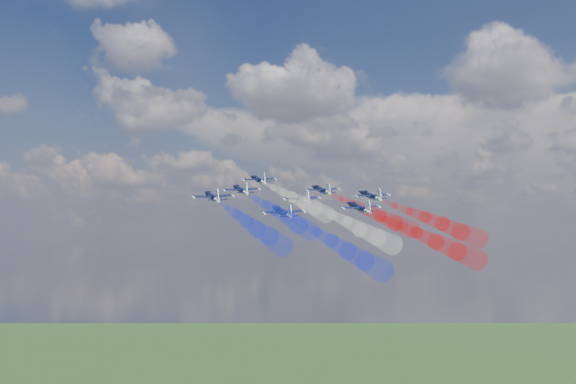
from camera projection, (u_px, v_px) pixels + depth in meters
The scene contains 16 objects.
jet_lead at pixel (258, 180), 171.84m from camera, with size 9.14×11.43×3.05m, color black, non-canonical shape.
trail_lead at pixel (293, 197), 151.08m from camera, with size 3.81×35.80×3.81m, color white, non-canonical shape.
jet_inner_left at pixel (241, 190), 158.03m from camera, with size 9.14×11.43×3.05m, color black, non-canonical shape.
trail_inner_left at pixel (276, 211), 137.27m from camera, with size 3.81×35.80×3.81m, color #1B2CEC, non-canonical shape.
jet_inner_right at pixel (321, 190), 164.69m from camera, with size 9.14×11.43×3.05m, color black, non-canonical shape.
trail_inner_right at pixel (366, 210), 143.93m from camera, with size 3.81×35.80×3.81m, color red, non-canonical shape.
jet_outer_left at pixel (212, 197), 143.73m from camera, with size 9.14×11.43×3.05m, color black, non-canonical shape.
trail_outer_left at pixel (247, 221), 122.97m from camera, with size 3.81×35.80×3.81m, color #1B2CEC, non-canonical shape.
jet_center_third at pixel (300, 199), 152.24m from camera, with size 9.14×11.43×3.05m, color black, non-canonical shape.
trail_center_third at pixel (346, 222), 131.48m from camera, with size 3.81×35.80×3.81m, color white, non-canonical shape.
jet_outer_right at pixel (370, 196), 158.28m from camera, with size 9.14×11.43×3.05m, color black, non-canonical shape.
trail_outer_right at pixel (425, 217), 137.52m from camera, with size 3.81×35.80×3.81m, color red, non-canonical shape.
jet_rear_left at pixel (282, 212), 136.81m from camera, with size 9.14×11.43×3.05m, color black, non-canonical shape.
trail_rear_left at pixel (331, 241), 116.05m from camera, with size 3.81×35.80×3.81m, color #1B2CEC, non-canonical shape.
jet_rear_right at pixel (359, 208), 144.97m from camera, with size 9.14×11.43×3.05m, color black, non-canonical shape.
trail_rear_right at pixel (418, 234), 124.21m from camera, with size 3.81×35.80×3.81m, color red, non-canonical shape.
Camera 1 is at (72.28, -132.07, 129.26)m, focal length 41.57 mm.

